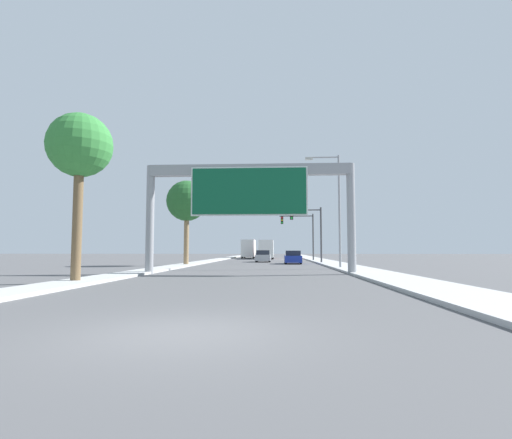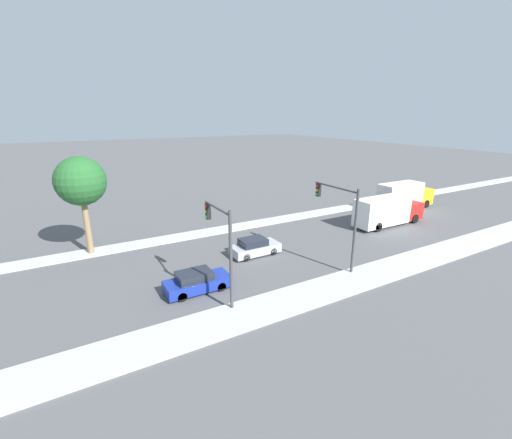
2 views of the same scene
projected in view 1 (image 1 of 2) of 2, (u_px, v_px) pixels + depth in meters
ground_plane at (181, 334)px, 7.30m from camera, size 300.00×300.00×0.00m
sidewalk_right at (313, 259)px, 66.64m from camera, size 3.00×120.00×0.15m
median_strip_left at (224, 259)px, 67.42m from camera, size 2.00×120.00×0.15m
sign_gantry at (249, 191)px, 25.50m from camera, size 13.42×0.73×7.02m
car_near_left at (293, 258)px, 43.96m from camera, size 1.82×4.44×1.46m
car_mid_left at (263, 256)px, 50.60m from camera, size 1.86×4.20×1.49m
truck_box_primary at (267, 249)px, 66.91m from camera, size 2.33×8.73×3.14m
truck_box_secondary at (249, 249)px, 74.27m from camera, size 2.33×8.32×3.39m
traffic_light_near_intersection at (311, 226)px, 45.16m from camera, size 3.71×0.32×6.36m
traffic_light_mid_block at (302, 229)px, 55.15m from camera, size 4.75×0.32×6.52m
palm_tree_foreground at (80, 148)px, 18.64m from camera, size 2.99×2.99×7.92m
palm_tree_background at (187, 201)px, 39.32m from camera, size 3.99×3.99×8.37m
street_lamp_right at (335, 201)px, 32.46m from camera, size 2.82×0.28×9.29m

